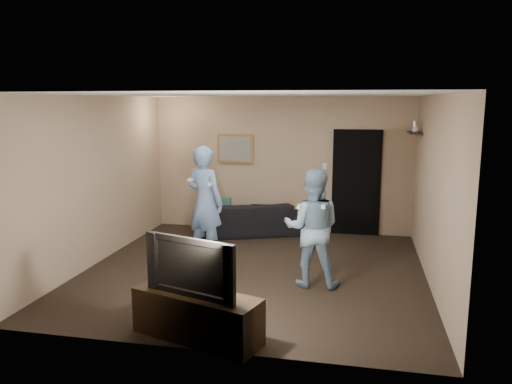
% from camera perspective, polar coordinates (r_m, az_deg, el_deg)
% --- Properties ---
extents(ground, '(5.00, 5.00, 0.00)m').
position_cam_1_polar(ground, '(7.59, -0.23, -8.98)').
color(ground, black).
rests_on(ground, ground).
extents(ceiling, '(5.00, 5.00, 0.04)m').
position_cam_1_polar(ceiling, '(7.17, -0.24, 11.05)').
color(ceiling, silver).
rests_on(ceiling, wall_back).
extents(wall_back, '(5.00, 0.04, 2.60)m').
position_cam_1_polar(wall_back, '(9.70, 2.85, 3.12)').
color(wall_back, tan).
rests_on(wall_back, ground).
extents(wall_front, '(5.00, 0.04, 2.60)m').
position_cam_1_polar(wall_front, '(4.90, -6.35, -3.97)').
color(wall_front, tan).
rests_on(wall_front, ground).
extents(wall_left, '(0.04, 5.00, 2.60)m').
position_cam_1_polar(wall_left, '(8.16, -17.68, 1.30)').
color(wall_left, tan).
rests_on(wall_left, ground).
extents(wall_right, '(0.04, 5.00, 2.60)m').
position_cam_1_polar(wall_right, '(7.18, 19.68, 0.03)').
color(wall_right, tan).
rests_on(wall_right, ground).
extents(sofa, '(2.26, 1.50, 0.61)m').
position_cam_1_polar(sofa, '(9.57, -0.86, -3.01)').
color(sofa, black).
rests_on(sofa, ground).
extents(throw_pillow, '(0.41, 0.18, 0.40)m').
position_cam_1_polar(throw_pillow, '(9.66, -4.07, -1.85)').
color(throw_pillow, '#1B5144').
rests_on(throw_pillow, sofa).
extents(painting_frame, '(0.72, 0.05, 0.57)m').
position_cam_1_polar(painting_frame, '(9.82, -2.37, 4.97)').
color(painting_frame, olive).
rests_on(painting_frame, wall_back).
extents(painting_canvas, '(0.62, 0.01, 0.47)m').
position_cam_1_polar(painting_canvas, '(9.80, -2.41, 4.96)').
color(painting_canvas, slate).
rests_on(painting_canvas, painting_frame).
extents(doorway, '(0.90, 0.06, 2.00)m').
position_cam_1_polar(doorway, '(9.60, 11.39, 1.05)').
color(doorway, black).
rests_on(doorway, ground).
extents(light_switch, '(0.08, 0.02, 0.12)m').
position_cam_1_polar(light_switch, '(9.58, 7.86, 2.95)').
color(light_switch, silver).
rests_on(light_switch, wall_back).
extents(wall_shelf, '(0.20, 0.60, 0.03)m').
position_cam_1_polar(wall_shelf, '(8.87, 17.69, 6.47)').
color(wall_shelf, black).
rests_on(wall_shelf, wall_right).
extents(shelf_vase, '(0.17, 0.17, 0.14)m').
position_cam_1_polar(shelf_vase, '(8.72, 17.82, 6.96)').
color(shelf_vase, '#ADACB1').
rests_on(shelf_vase, wall_shelf).
extents(shelf_figurine, '(0.06, 0.06, 0.18)m').
position_cam_1_polar(shelf_figurine, '(8.95, 17.67, 7.17)').
color(shelf_figurine, silver).
rests_on(shelf_figurine, wall_shelf).
extents(tv_console, '(1.49, 0.87, 0.51)m').
position_cam_1_polar(tv_console, '(5.52, -6.75, -13.88)').
color(tv_console, black).
rests_on(tv_console, ground).
extents(television, '(1.09, 0.48, 0.63)m').
position_cam_1_polar(television, '(5.31, -6.88, -8.25)').
color(television, black).
rests_on(television, tv_console).
extents(wii_player_left, '(0.78, 0.65, 1.82)m').
position_cam_1_polar(wii_player_left, '(8.06, -5.85, -1.17)').
color(wii_player_left, '#708FC3').
rests_on(wii_player_left, ground).
extents(wii_player_right, '(0.80, 0.63, 1.62)m').
position_cam_1_polar(wii_player_right, '(6.84, 6.44, -4.11)').
color(wii_player_right, '#7D9CB6').
rests_on(wii_player_right, ground).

